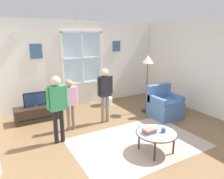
# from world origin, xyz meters

# --- Properties ---
(ground_plane) EXTENTS (6.47, 6.04, 0.02)m
(ground_plane) POSITION_xyz_m (0.00, 0.00, -0.01)
(ground_plane) COLOR brown
(back_wall) EXTENTS (5.87, 0.17, 2.63)m
(back_wall) POSITION_xyz_m (0.01, 2.78, 1.32)
(back_wall) COLOR silver
(back_wall) RESTS_ON ground_plane
(side_wall_right) EXTENTS (0.12, 5.44, 2.63)m
(side_wall_right) POSITION_xyz_m (3.00, 0.00, 1.31)
(side_wall_right) COLOR silver
(side_wall_right) RESTS_ON ground_plane
(area_rug) EXTENTS (2.70, 1.85, 0.01)m
(area_rug) POSITION_xyz_m (0.25, -0.23, 0.00)
(area_rug) COLOR tan
(area_rug) RESTS_ON ground_plane
(tv_stand) EXTENTS (1.09, 0.45, 0.39)m
(tv_stand) POSITION_xyz_m (-1.35, 2.08, 0.19)
(tv_stand) COLOR #2D2319
(tv_stand) RESTS_ON ground_plane
(television) EXTENTS (0.57, 0.08, 0.39)m
(television) POSITION_xyz_m (-1.35, 2.08, 0.59)
(television) COLOR #4C4C4C
(television) RESTS_ON tv_stand
(armchair) EXTENTS (0.76, 0.74, 0.87)m
(armchair) POSITION_xyz_m (1.76, 0.59, 0.33)
(armchair) COLOR #476B9E
(armchair) RESTS_ON ground_plane
(coffee_table) EXTENTS (0.81, 0.81, 0.41)m
(coffee_table) POSITION_xyz_m (0.36, -0.67, 0.38)
(coffee_table) COLOR #99B2B7
(coffee_table) RESTS_ON ground_plane
(book_stack) EXTENTS (0.24, 0.19, 0.10)m
(book_stack) POSITION_xyz_m (0.22, -0.62, 0.45)
(book_stack) COLOR gray
(book_stack) RESTS_ON coffee_table
(cup) EXTENTS (0.08, 0.08, 0.09)m
(cup) POSITION_xyz_m (0.48, -0.73, 0.45)
(cup) COLOR #334C8C
(cup) RESTS_ON coffee_table
(remote_near_books) EXTENTS (0.11, 0.14, 0.02)m
(remote_near_books) POSITION_xyz_m (0.38, -0.51, 0.42)
(remote_near_books) COLOR black
(remote_near_books) RESTS_ON coffee_table
(remote_near_cup) EXTENTS (0.05, 0.14, 0.02)m
(remote_near_cup) POSITION_xyz_m (0.26, -0.58, 0.42)
(remote_near_cup) COLOR black
(remote_near_cup) RESTS_ON coffee_table
(person_pink_shirt) EXTENTS (0.37, 0.17, 1.23)m
(person_pink_shirt) POSITION_xyz_m (-0.75, 1.08, 0.77)
(person_pink_shirt) COLOR #726656
(person_pink_shirt) RESTS_ON ground_plane
(person_green_shirt) EXTENTS (0.43, 0.20, 1.43)m
(person_green_shirt) POSITION_xyz_m (-1.16, 0.63, 0.90)
(person_green_shirt) COLOR black
(person_green_shirt) RESTS_ON ground_plane
(person_black_shirt) EXTENTS (0.42, 0.19, 1.41)m
(person_black_shirt) POSITION_xyz_m (0.17, 1.07, 0.88)
(person_black_shirt) COLOR #726656
(person_black_shirt) RESTS_ON ground_plane
(potted_plant_by_window) EXTENTS (0.36, 0.36, 0.73)m
(potted_plant_by_window) POSITION_xyz_m (0.91, 2.30, 0.40)
(potted_plant_by_window) COLOR silver
(potted_plant_by_window) RESTS_ON ground_plane
(floor_lamp) EXTENTS (0.32, 0.32, 1.66)m
(floor_lamp) POSITION_xyz_m (1.59, 1.17, 1.38)
(floor_lamp) COLOR black
(floor_lamp) RESTS_ON ground_plane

